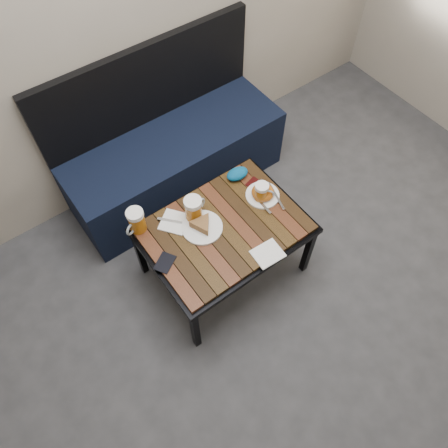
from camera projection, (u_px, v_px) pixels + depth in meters
ground at (353, 406)px, 2.23m from camera, size 4.00×4.00×0.00m
room_shell at (384, 64)px, 0.99m from camera, size 4.00×4.00×4.00m
bench at (173, 156)px, 2.80m from camera, size 1.40×0.50×0.95m
cafe_table at (224, 231)px, 2.30m from camera, size 0.84×0.62×0.47m
beer_mug_left at (136, 221)px, 2.20m from camera, size 0.14×0.11×0.14m
beer_mug_centre at (194, 209)px, 2.24m from camera, size 0.14×0.11×0.15m
beer_mug_right at (262, 192)px, 2.32m from camera, size 0.11×0.10×0.12m
plate_pie at (202, 226)px, 2.24m from camera, size 0.21×0.21×0.06m
plate_bagel at (263, 194)px, 2.36m from camera, size 0.18×0.24×0.05m
napkin_left at (174, 222)px, 2.28m from camera, size 0.19×0.19×0.01m
napkin_right at (268, 254)px, 2.17m from camera, size 0.15×0.13×0.01m
passport_navy at (165, 263)px, 2.15m from camera, size 0.13×0.12×0.01m
passport_burgundy at (257, 185)px, 2.41m from camera, size 0.10×0.12×0.01m
knit_pouch at (237, 174)px, 2.43m from camera, size 0.13×0.09×0.06m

